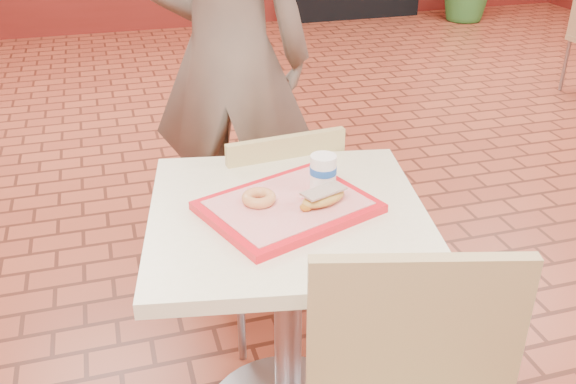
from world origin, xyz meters
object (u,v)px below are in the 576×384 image
object	(u,v)px
paper_cup	(323,171)
long_john_donut	(322,198)
ring_donut	(259,198)
serving_tray	(288,207)
customer	(228,58)
main_table	(288,288)
chair_main_back	(276,224)

from	to	relation	value
paper_cup	long_john_donut	bearing A→B (deg)	-109.80
ring_donut	serving_tray	bearing A→B (deg)	-14.96
customer	serving_tray	distance (m)	1.09
long_john_donut	customer	bearing A→B (deg)	91.56
main_table	paper_cup	size ratio (longest dim) A/B	8.36
ring_donut	paper_cup	size ratio (longest dim) A/B	0.99
chair_main_back	long_john_donut	world-z (taller)	chair_main_back
chair_main_back	paper_cup	xyz separation A→B (m)	(0.04, -0.39, 0.40)
serving_tray	paper_cup	bearing A→B (deg)	27.30
customer	paper_cup	bearing A→B (deg)	113.11
ring_donut	paper_cup	xyz separation A→B (m)	(0.20, 0.04, 0.03)
customer	ring_donut	xyz separation A→B (m)	(-0.14, -1.06, -0.09)
serving_tray	paper_cup	xyz separation A→B (m)	(0.13, 0.06, 0.06)
chair_main_back	long_john_donut	size ratio (longest dim) A/B	5.77
chair_main_back	ring_donut	distance (m)	0.59
customer	ring_donut	world-z (taller)	customer
paper_cup	customer	bearing A→B (deg)	93.81
main_table	serving_tray	size ratio (longest dim) A/B	1.85
ring_donut	long_john_donut	bearing A→B (deg)	-19.51
main_table	serving_tray	xyz separation A→B (m)	(-0.00, -0.00, 0.28)
serving_tray	long_john_donut	xyz separation A→B (m)	(0.09, -0.04, 0.03)
main_table	long_john_donut	size ratio (longest dim) A/B	5.29
ring_donut	long_john_donut	xyz separation A→B (m)	(0.17, -0.06, 0.01)
serving_tray	ring_donut	bearing A→B (deg)	165.04
long_john_donut	serving_tray	bearing A→B (deg)	156.64
chair_main_back	ring_donut	bearing A→B (deg)	63.99
chair_main_back	paper_cup	bearing A→B (deg)	90.30
ring_donut	long_john_donut	size ratio (longest dim) A/B	0.62
main_table	ring_donut	bearing A→B (deg)	165.04
ring_donut	main_table	bearing A→B (deg)	-14.96
main_table	chair_main_back	distance (m)	0.47
serving_tray	customer	bearing A→B (deg)	86.93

